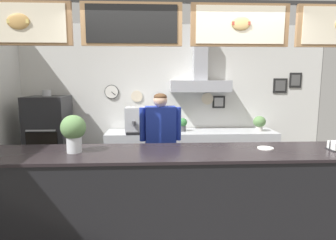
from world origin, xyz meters
TOP-DOWN VIEW (x-y plane):
  - ground_plane at (0.00, 0.00)m, footprint 6.64×6.64m
  - back_wall_assembly at (0.03, 2.07)m, footprint 5.53×2.24m
  - service_counter at (0.00, -0.22)m, footprint 4.50×0.75m
  - back_prep_counter at (0.29, 1.81)m, footprint 2.94×0.60m
  - pizza_oven at (-2.10, 1.68)m, footprint 0.64×0.66m
  - shop_worker at (-0.27, 0.76)m, footprint 0.57×0.25m
  - espresso_machine at (-0.59, 1.78)m, footprint 0.50×0.47m
  - potted_basil at (0.14, 1.83)m, footprint 0.17×0.17m
  - potted_thyme at (1.48, 1.77)m, footprint 0.22×0.22m
  - basil_vase at (-1.16, -0.21)m, footprint 0.25×0.25m
  - condiment_plate at (0.83, -0.16)m, footprint 0.17×0.17m

SIDE VIEW (x-z plane):
  - ground_plane at x=0.00m, z-range 0.00..0.00m
  - back_prep_counter at x=0.29m, z-range -0.01..0.88m
  - service_counter at x=0.00m, z-range 0.00..1.06m
  - pizza_oven at x=-2.10m, z-range -0.05..1.56m
  - shop_worker at x=-0.27m, z-range 0.06..1.66m
  - potted_basil at x=0.14m, z-range 0.90..1.13m
  - potted_thyme at x=1.48m, z-range 0.90..1.17m
  - condiment_plate at x=0.83m, z-range 1.06..1.07m
  - espresso_machine at x=-0.59m, z-range 0.88..1.31m
  - basil_vase at x=-1.16m, z-range 1.08..1.46m
  - back_wall_assembly at x=0.03m, z-range 0.09..2.85m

